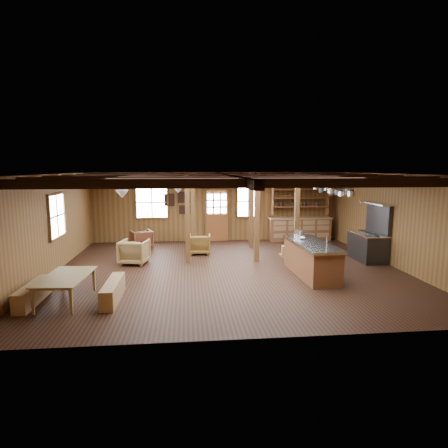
{
  "coord_description": "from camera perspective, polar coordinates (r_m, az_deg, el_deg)",
  "views": [
    {
      "loc": [
        -1.22,
        -10.61,
        2.98
      ],
      "look_at": [
        -0.1,
        0.58,
        1.28
      ],
      "focal_mm": 30.0,
      "sensor_mm": 36.0,
      "label": 1
    }
  ],
  "objects": [
    {
      "name": "bench_aisle",
      "position": [
        8.96,
        -16.56,
        -9.72
      ],
      "size": [
        0.3,
        1.58,
        0.43
      ],
      "primitive_type": "cube",
      "color": "olive",
      "rests_on": "floor"
    },
    {
      "name": "commercial_range",
      "position": [
        12.99,
        21.26,
        -2.49
      ],
      "size": [
        0.79,
        1.52,
        1.87
      ],
      "color": "#2D2D30",
      "rests_on": "floor"
    },
    {
      "name": "window_left",
      "position": [
        11.81,
        -24.16,
        1.13
      ],
      "size": [
        0.14,
        1.24,
        1.32
      ],
      "color": "white",
      "rests_on": "wall_back"
    },
    {
      "name": "pot_rack",
      "position": [
        11.74,
        16.54,
        4.9
      ],
      "size": [
        0.39,
        3.0,
        0.44
      ],
      "color": "#2D2D30",
      "rests_on": "ceiling"
    },
    {
      "name": "armchair_b",
      "position": [
        13.07,
        -3.72,
        -3.07
      ],
      "size": [
        0.77,
        0.79,
        0.68
      ],
      "primitive_type": "imported",
      "rotation": [
        0.0,
        0.0,
        3.08
      ],
      "color": "brown",
      "rests_on": "floor"
    },
    {
      "name": "timber_posts",
      "position": [
        12.91,
        2.06,
        1.57
      ],
      "size": [
        3.95,
        2.35,
        2.8
      ],
      "color": "#4C2F15",
      "rests_on": "floor"
    },
    {
      "name": "back_door",
      "position": [
        15.26,
        -1.09,
        0.69
      ],
      "size": [
        1.02,
        0.08,
        2.15
      ],
      "color": "brown",
      "rests_on": "floor"
    },
    {
      "name": "notice_boards",
      "position": [
        15.13,
        -6.78,
        3.46
      ],
      "size": [
        1.08,
        0.03,
        0.9
      ],
      "color": "silver",
      "rests_on": "wall_back"
    },
    {
      "name": "bench_wall",
      "position": [
        9.45,
        -27.11,
        -9.4
      ],
      "size": [
        0.29,
        1.55,
        0.43
      ],
      "primitive_type": "cube",
      "color": "olive",
      "rests_on": "floor"
    },
    {
      "name": "room",
      "position": [
        10.8,
        0.82,
        0.19
      ],
      "size": [
        10.04,
        9.04,
        2.84
      ],
      "color": "black",
      "rests_on": "ground"
    },
    {
      "name": "armchair_a",
      "position": [
        14.29,
        -12.45,
        -2.25
      ],
      "size": [
        0.96,
        0.97,
        0.68
      ],
      "primitive_type": "imported",
      "rotation": [
        0.0,
        0.0,
        3.54
      ],
      "color": "#5C2D1B",
      "rests_on": "floor"
    },
    {
      "name": "pendant_lamps",
      "position": [
        11.68,
        -10.82,
        4.87
      ],
      "size": [
        1.86,
        2.36,
        0.66
      ],
      "color": "#2D2D30",
      "rests_on": "ceiling"
    },
    {
      "name": "kitchen_island",
      "position": [
        10.7,
        13.13,
        -5.15
      ],
      "size": [
        0.98,
        2.53,
        1.2
      ],
      "rotation": [
        0.0,
        0.0,
        0.04
      ],
      "color": "brown",
      "rests_on": "floor"
    },
    {
      "name": "window_back_right",
      "position": [
        15.34,
        3.75,
        3.42
      ],
      "size": [
        1.02,
        0.06,
        1.32
      ],
      "color": "white",
      "rests_on": "wall_back"
    },
    {
      "name": "back_counter",
      "position": [
        15.7,
        11.45,
        -0.29
      ],
      "size": [
        2.55,
        0.6,
        2.45
      ],
      "color": "brown",
      "rests_on": "floor"
    },
    {
      "name": "armchair_c",
      "position": [
        12.01,
        -13.52,
        -4.14
      ],
      "size": [
        0.97,
        0.99,
        0.76
      ],
      "primitive_type": "imported",
      "rotation": [
        0.0,
        0.0,
        2.93
      ],
      "color": "olive",
      "rests_on": "floor"
    },
    {
      "name": "ceiling_joists",
      "position": [
        10.86,
        0.73,
        7.02
      ],
      "size": [
        9.8,
        8.82,
        0.18
      ],
      "color": "black",
      "rests_on": "ceiling"
    },
    {
      "name": "counter_pot",
      "position": [
        11.51,
        11.44,
        -1.32
      ],
      "size": [
        0.3,
        0.3,
        0.18
      ],
      "primitive_type": "cylinder",
      "color": "silver",
      "rests_on": "kitchen_island"
    },
    {
      "name": "dining_table",
      "position": [
        9.18,
        -22.73,
        -9.09
      ],
      "size": [
        1.04,
        1.74,
        0.59
      ],
      "primitive_type": "imported",
      "rotation": [
        0.0,
        0.0,
        1.51
      ],
      "color": "olive",
      "rests_on": "floor"
    },
    {
      "name": "window_back_left",
      "position": [
        15.2,
        -10.94,
        3.24
      ],
      "size": [
        1.32,
        0.06,
        1.32
      ],
      "color": "white",
      "rests_on": "wall_back"
    },
    {
      "name": "bowl",
      "position": [
        10.97,
        11.66,
        -2.14
      ],
      "size": [
        0.3,
        0.3,
        0.06
      ],
      "primitive_type": "imported",
      "rotation": [
        0.0,
        0.0,
        0.3
      ],
      "color": "silver",
      "rests_on": "kitchen_island"
    },
    {
      "name": "step_stool",
      "position": [
        12.75,
        9.65,
        -4.16
      ],
      "size": [
        0.45,
        0.34,
        0.38
      ],
      "primitive_type": "cube",
      "rotation": [
        0.0,
        0.0,
        -0.09
      ],
      "color": "olive",
      "rests_on": "floor"
    }
  ]
}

